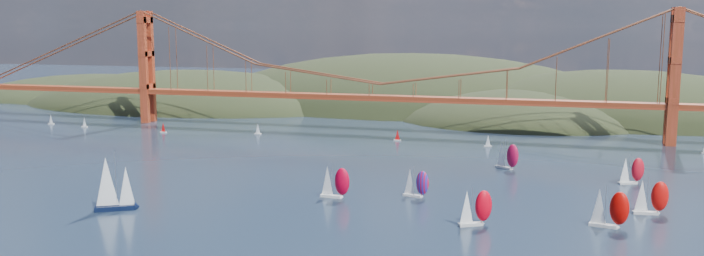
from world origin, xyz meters
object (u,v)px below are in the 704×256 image
at_px(racer_4, 650,197).
at_px(racer_1, 475,207).
at_px(racer_rwb, 416,183).
at_px(racer_0, 334,181).
at_px(racer_2, 609,208).
at_px(racer_3, 631,170).
at_px(sloop_navy, 112,184).
at_px(racer_5, 507,155).

bearing_deg(racer_4, racer_1, -160.90).
bearing_deg(racer_rwb, racer_1, -37.55).
xyz_separation_m(racer_0, racer_2, (71.35, -9.13, 0.18)).
height_order(racer_3, racer_4, racer_4).
bearing_deg(sloop_navy, racer_1, -22.48).
xyz_separation_m(sloop_navy, racer_3, (132.94, 69.83, -2.64)).
xyz_separation_m(sloop_navy, racer_0, (51.45, 28.54, -2.27)).
height_order(racer_0, racer_3, racer_0).
relative_size(racer_0, racer_rwb, 1.13).
bearing_deg(racer_rwb, racer_4, 12.66).
height_order(racer_1, racer_5, racer_5).
bearing_deg(racer_5, racer_2, -33.73).
relative_size(racer_1, racer_2, 0.95).
bearing_deg(racer_3, sloop_navy, -175.81).
distance_m(sloop_navy, racer_1, 92.87).
xyz_separation_m(racer_0, racer_rwb, (21.65, 7.23, -0.55)).
bearing_deg(racer_1, racer_rwb, 98.65).
bearing_deg(racer_1, racer_3, 24.49).
distance_m(racer_2, racer_5, 68.30).
height_order(racer_1, racer_4, racer_4).
relative_size(racer_1, racer_rwb, 1.11).
distance_m(sloop_navy, racer_4, 138.34).
relative_size(racer_3, racer_5, 0.91).
bearing_deg(racer_0, racer_3, 31.83).
distance_m(racer_1, racer_2, 31.59).
height_order(racer_0, racer_2, racer_2).
bearing_deg(racer_3, racer_1, -148.89).
bearing_deg(racer_2, racer_rwb, 174.45).
height_order(racer_2, racer_4, racer_2).
distance_m(racer_2, racer_4, 18.91).
xyz_separation_m(racer_2, racer_5, (-27.61, 62.47, -0.15)).
xyz_separation_m(racer_4, racer_5, (-38.71, 47.16, 0.05)).
height_order(racer_5, racer_rwb, racer_5).
distance_m(racer_2, racer_3, 51.43).
bearing_deg(racer_rwb, racer_0, -147.89).
bearing_deg(racer_rwb, racer_5, 78.07).
distance_m(racer_2, racer_rwb, 52.32).
distance_m(racer_4, racer_rwb, 60.80).
height_order(sloop_navy, racer_1, sloop_navy).
distance_m(racer_1, racer_5, 69.74).
relative_size(racer_3, racer_4, 0.92).
height_order(racer_0, racer_1, racer_0).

